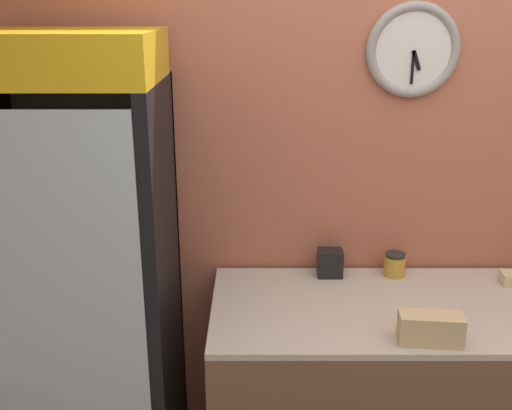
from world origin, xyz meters
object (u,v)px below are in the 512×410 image
at_px(sandwich_stack_bottom, 430,336).
at_px(sandwich_stack_middle, 431,322).
at_px(condiment_jar, 395,265).
at_px(napkin_dispenser, 330,263).
at_px(beverage_cooler, 84,254).

relative_size(sandwich_stack_bottom, sandwich_stack_middle, 1.00).
height_order(sandwich_stack_bottom, sandwich_stack_middle, sandwich_stack_middle).
relative_size(sandwich_stack_middle, condiment_jar, 2.20).
bearing_deg(sandwich_stack_middle, condiment_jar, 90.68).
height_order(sandwich_stack_middle, napkin_dispenser, napkin_dispenser).
bearing_deg(beverage_cooler, sandwich_stack_bottom, -15.49).
relative_size(sandwich_stack_bottom, napkin_dispenser, 1.94).
distance_m(sandwich_stack_bottom, sandwich_stack_middle, 0.06).
height_order(beverage_cooler, sandwich_stack_middle, beverage_cooler).
bearing_deg(sandwich_stack_middle, sandwich_stack_bottom, 0.00).
bearing_deg(napkin_dispenser, sandwich_stack_middle, -62.05).
xyz_separation_m(beverage_cooler, condiment_jar, (1.32, 0.19, -0.13)).
bearing_deg(napkin_dispenser, beverage_cooler, -169.65).
bearing_deg(condiment_jar, beverage_cooler, -171.83).
distance_m(beverage_cooler, sandwich_stack_middle, 1.38).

